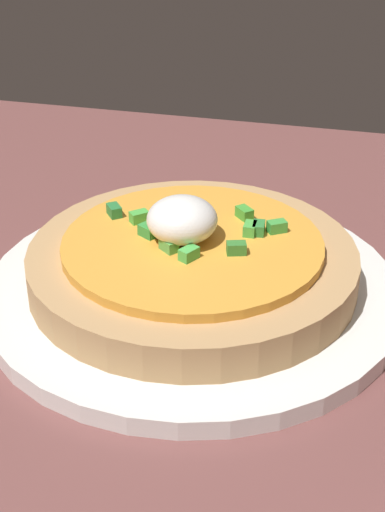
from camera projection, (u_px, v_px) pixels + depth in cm
name	position (u px, v px, depth cm)	size (l,w,h in cm)	color
dining_table	(97.00, 321.00, 53.57)	(98.39, 77.81, 3.07)	brown
plate	(192.00, 288.00, 53.22)	(28.97, 28.97, 1.30)	white
pizza	(192.00, 260.00, 52.07)	(22.75, 22.75, 6.27)	tan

